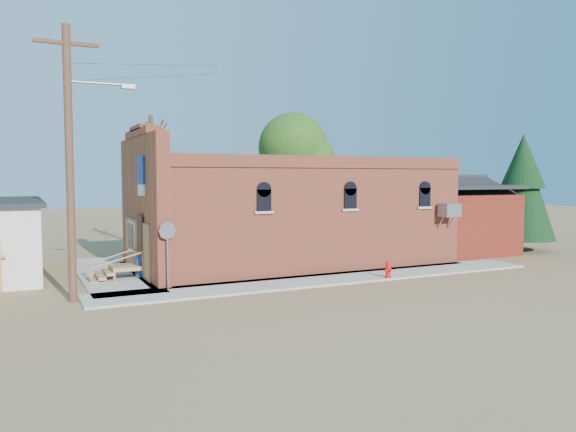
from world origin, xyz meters
name	(u,v)px	position (x,y,z in m)	size (l,w,h in m)	color
ground	(310,287)	(0.00, 0.00, 0.00)	(120.00, 120.00, 0.00)	brown
sidewalk_south	(332,279)	(1.50, 0.90, 0.04)	(19.00, 2.20, 0.08)	#9E9991
sidewalk_west	(111,274)	(-6.30, 6.00, 0.04)	(2.60, 10.00, 0.08)	#9E9991
brick_bar	(286,215)	(1.64, 5.49, 2.34)	(16.40, 7.97, 6.30)	#CA5A3D
red_shed	(447,211)	(11.50, 5.50, 2.27)	(5.40, 6.40, 4.30)	#551A0E
utility_pole	(71,157)	(-8.14, 1.20, 4.77)	(3.12, 0.26, 9.00)	#4E2D1F
tree_bare_near	(151,144)	(-3.00, 13.00, 5.96)	(2.80, 2.80, 7.65)	#463828
tree_leafy	(293,148)	(6.00, 13.50, 5.93)	(4.40, 4.40, 8.15)	#463828
evergreen_tree	(522,184)	(15.50, 4.00, 3.71)	(3.60, 3.60, 6.50)	#463828
fire_hydrant	(388,270)	(3.58, 0.00, 0.40)	(0.36, 0.32, 0.65)	red
stop_sign	(167,237)	(-4.94, 1.65, 1.96)	(0.65, 0.21, 2.44)	gray
trash_barrel	(142,267)	(-5.30, 4.52, 0.49)	(0.53, 0.53, 0.81)	navy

